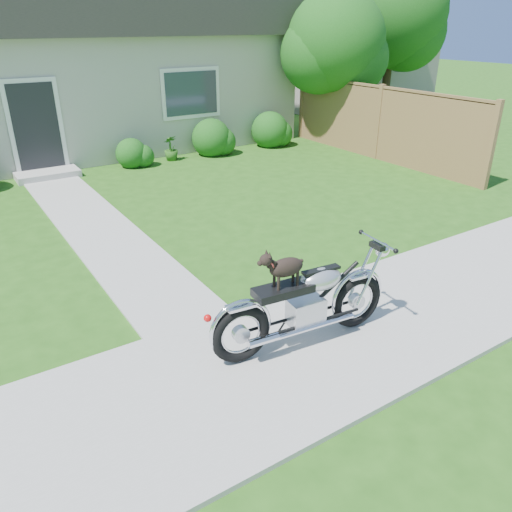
{
  "coord_description": "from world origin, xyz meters",
  "views": [
    {
      "loc": [
        -3.62,
        -3.6,
        3.34
      ],
      "look_at": [
        -0.62,
        1.0,
        0.75
      ],
      "focal_mm": 35.0,
      "sensor_mm": 36.0,
      "label": 1
    }
  ],
  "objects_px": {
    "fence": "(379,123)",
    "potted_plant_right": "(171,148)",
    "house": "(63,67)",
    "tree_near": "(340,47)",
    "motorcycle_with_dog": "(305,302)",
    "tree_far": "(397,18)"
  },
  "relations": [
    {
      "from": "house",
      "to": "tree_far",
      "type": "distance_m",
      "value": 10.74
    },
    {
      "from": "house",
      "to": "motorcycle_with_dog",
      "type": "height_order",
      "value": "house"
    },
    {
      "from": "tree_far",
      "to": "fence",
      "type": "bearing_deg",
      "value": -139.39
    },
    {
      "from": "house",
      "to": "potted_plant_right",
      "type": "xyz_separation_m",
      "value": [
        1.63,
        -3.44,
        -1.84
      ]
    },
    {
      "from": "tree_far",
      "to": "motorcycle_with_dog",
      "type": "bearing_deg",
      "value": -140.06
    },
    {
      "from": "house",
      "to": "motorcycle_with_dog",
      "type": "xyz_separation_m",
      "value": [
        -0.59,
        -11.93,
        -1.6
      ]
    },
    {
      "from": "tree_near",
      "to": "fence",
      "type": "bearing_deg",
      "value": -98.76
    },
    {
      "from": "fence",
      "to": "tree_near",
      "type": "distance_m",
      "value": 2.71
    },
    {
      "from": "fence",
      "to": "potted_plant_right",
      "type": "xyz_separation_m",
      "value": [
        -4.68,
        2.8,
        -0.62
      ]
    },
    {
      "from": "house",
      "to": "fence",
      "type": "height_order",
      "value": "house"
    },
    {
      "from": "tree_near",
      "to": "motorcycle_with_dog",
      "type": "distance_m",
      "value": 10.77
    },
    {
      "from": "house",
      "to": "tree_near",
      "type": "relative_size",
      "value": 2.99
    },
    {
      "from": "motorcycle_with_dog",
      "to": "fence",
      "type": "bearing_deg",
      "value": 45.55
    },
    {
      "from": "tree_far",
      "to": "potted_plant_right",
      "type": "relative_size",
      "value": 8.33
    },
    {
      "from": "motorcycle_with_dog",
      "to": "potted_plant_right",
      "type": "bearing_deg",
      "value": 81.4
    },
    {
      "from": "potted_plant_right",
      "to": "tree_near",
      "type": "bearing_deg",
      "value": -8.72
    },
    {
      "from": "tree_far",
      "to": "motorcycle_with_dog",
      "type": "distance_m",
      "value": 14.45
    },
    {
      "from": "fence",
      "to": "tree_far",
      "type": "height_order",
      "value": "tree_far"
    },
    {
      "from": "tree_near",
      "to": "potted_plant_right",
      "type": "bearing_deg",
      "value": 171.28
    },
    {
      "from": "tree_near",
      "to": "tree_far",
      "type": "xyz_separation_m",
      "value": [
        3.66,
        1.37,
        0.75
      ]
    },
    {
      "from": "house",
      "to": "tree_near",
      "type": "height_order",
      "value": "house"
    },
    {
      "from": "fence",
      "to": "potted_plant_right",
      "type": "bearing_deg",
      "value": 149.09
    }
  ]
}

